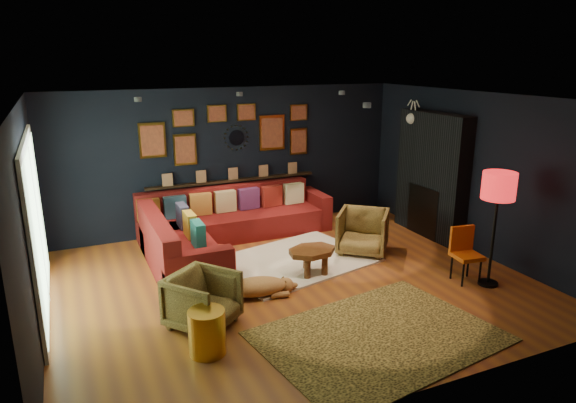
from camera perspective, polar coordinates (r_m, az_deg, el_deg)
name	(u,v)px	position (r m, az deg, el deg)	size (l,w,h in m)	color
floor	(294,283)	(7.45, 0.62, -9.00)	(6.50, 6.50, 0.00)	#924D1C
room_walls	(294,174)	(6.93, 0.65, 3.04)	(6.50, 6.50, 6.50)	black
sectional	(216,229)	(8.71, -8.06, -3.10)	(3.41, 2.69, 0.86)	maroon
ledge	(233,180)	(9.52, -6.12, 2.35)	(3.20, 0.12, 0.04)	black
gallery_wall	(230,132)	(9.38, -6.43, 7.67)	(3.15, 0.04, 1.02)	gold
sunburst_mirror	(236,138)	(9.44, -5.75, 7.07)	(0.47, 0.16, 0.47)	silver
fireplace	(431,180)	(9.43, 15.61, 2.36)	(0.31, 1.60, 2.20)	black
deer_head	(419,118)	(9.67, 14.39, 8.98)	(0.50, 0.28, 0.45)	white
sliding_door	(37,227)	(7.05, -26.14, -2.57)	(0.06, 2.80, 2.20)	white
ceiling_spots	(271,97)	(7.51, -1.92, 11.50)	(3.30, 2.50, 0.06)	black
shag_rug	(294,261)	(8.16, 0.69, -6.58)	(2.34, 1.70, 0.03)	white
leopard_rug	(379,336)	(6.22, 10.05, -14.55)	(2.66, 1.90, 0.02)	#B59445
coffee_table	(312,254)	(7.58, 2.69, -5.81)	(0.82, 0.65, 0.38)	#583215
pouf	(216,263)	(7.61, -7.96, -6.79)	(0.58, 0.58, 0.38)	maroon
armchair_left	(203,298)	(6.28, -9.46, -10.50)	(0.71, 0.67, 0.73)	#B48F43
armchair_right	(363,230)	(8.47, 8.31, -3.14)	(0.77, 0.72, 0.79)	#B48F43
gold_stool	(207,332)	(5.80, -8.99, -14.14)	(0.40, 0.40, 0.51)	gold
orange_chair	(465,250)	(7.79, 19.03, -5.07)	(0.42, 0.42, 0.79)	black
floor_lamp	(498,191)	(7.48, 22.35, 1.09)	(0.45, 0.45, 1.64)	black
dog	(256,283)	(6.97, -3.54, -9.07)	(1.14, 0.56, 0.36)	#C5844A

